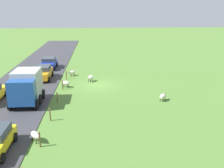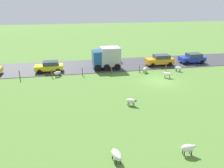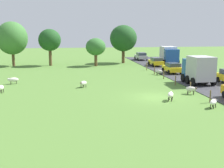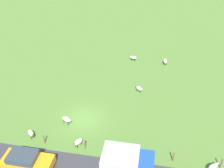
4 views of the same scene
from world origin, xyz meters
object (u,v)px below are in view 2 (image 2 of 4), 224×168
sheep_1 (58,73)px  sheep_5 (178,68)px  sheep_2 (188,148)px  sheep_3 (167,74)px  sheep_4 (145,69)px  truck_0 (107,57)px  car_4 (192,58)px  sheep_0 (116,155)px  car_2 (49,66)px  sheep_6 (131,101)px  car_5 (160,60)px  car_1 (107,57)px

sheep_1 → sheep_5: (-1.04, -17.43, 0.01)m
sheep_2 → sheep_3: bearing=-19.5°
sheep_4 → sheep_3: bearing=-143.4°
truck_0 → car_4: size_ratio=0.99×
car_4 → truck_0: bearing=91.7°
sheep_0 → car_2: bearing=13.7°
sheep_1 → sheep_4: bearing=-93.3°
sheep_6 → truck_0: bearing=0.3°
sheep_2 → sheep_4: (18.70, -3.43, -0.01)m
car_4 → sheep_6: bearing=133.8°
sheep_1 → car_2: bearing=26.1°
sheep_0 → car_5: size_ratio=0.29×
sheep_6 → car_4: bearing=-46.2°
sheep_1 → car_5: (2.60, -16.03, 0.44)m
truck_0 → car_1: 4.00m
sheep_6 → car_1: 17.30m
sheep_0 → sheep_4: size_ratio=1.16×
truck_0 → sheep_5: bearing=-108.8°
sheep_1 → sheep_6: (-11.05, -7.38, -0.02)m
sheep_4 → car_1: car_1 is taller
sheep_0 → sheep_4: bearing=-24.3°
sheep_2 → car_5: 23.12m
sheep_6 → car_2: size_ratio=0.27×
sheep_0 → car_4: size_ratio=0.32×
sheep_2 → sheep_4: 19.01m
sheep_4 → car_5: 4.92m
sheep_1 → sheep_2: size_ratio=1.08×
sheep_5 → truck_0: bearing=71.2°
sheep_4 → sheep_5: bearing=-93.8°
sheep_0 → car_1: 25.67m
car_1 → sheep_0: bearing=171.0°
sheep_5 → sheep_2: bearing=155.3°
sheep_5 → car_5: car_5 is taller
truck_0 → car_2: size_ratio=1.03×
sheep_0 → truck_0: (21.53, -3.24, 1.28)m
sheep_1 → sheep_4: sheep_4 is taller
sheep_2 → car_2: bearing=25.0°
sheep_1 → sheep_4: 12.43m
car_2 → sheep_4: bearing=-102.8°
car_2 → car_5: size_ratio=0.90×
sheep_2 → truck_0: size_ratio=0.26×
sheep_1 → sheep_4: size_ratio=1.02×
car_2 → car_5: bearing=-89.2°
sheep_0 → car_2: (21.50, 5.25, 0.36)m
sheep_4 → sheep_1: bearing=86.7°
sheep_4 → sheep_6: (-10.35, 5.03, -0.06)m
car_2 → truck_0: bearing=-89.8°
sheep_0 → car_5: bearing=-28.8°
car_4 → car_2: bearing=91.2°
sheep_4 → sheep_6: 11.50m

